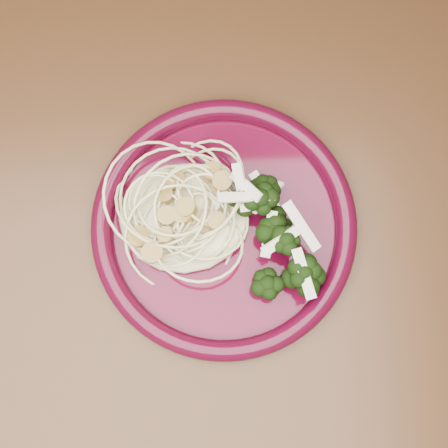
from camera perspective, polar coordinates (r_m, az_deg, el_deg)
dining_table at (r=0.72m, az=2.26°, el=-2.57°), size 1.20×0.80×0.75m
dinner_plate at (r=0.62m, az=-0.00°, el=-0.18°), size 0.32×0.32×0.02m
spaghetti_pile at (r=0.61m, az=-3.77°, el=0.77°), size 0.15×0.14×0.03m
scallop_cluster at (r=0.58m, az=-3.99°, el=1.44°), size 0.13×0.13×0.04m
broccoli_pile at (r=0.60m, az=4.70°, el=-0.80°), size 0.11×0.14×0.05m
onion_garnish at (r=0.57m, az=4.93°, el=-0.29°), size 0.07×0.09×0.05m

